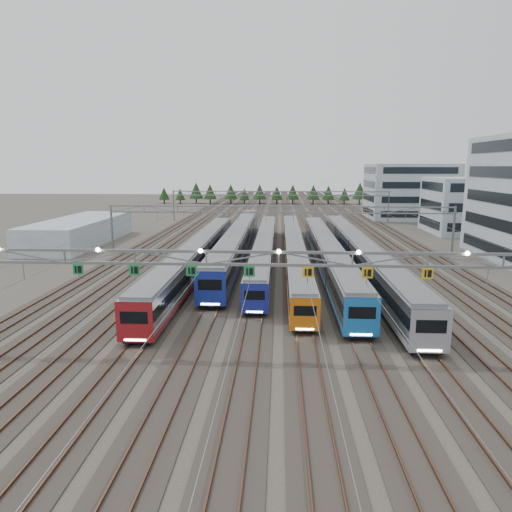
{
  "coord_description": "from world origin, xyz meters",
  "views": [
    {
      "loc": [
        0.05,
        -34.25,
        14.27
      ],
      "look_at": [
        -2.81,
        20.14,
        3.5
      ],
      "focal_mm": 32.0,
      "sensor_mm": 36.0,
      "label": 1
    }
  ],
  "objects_px": {
    "west_shed": "(80,231)",
    "train_e": "(327,253)",
    "gantry_near": "(278,262)",
    "gantry_mid": "(280,215)",
    "train_a": "(198,254)",
    "gantry_far": "(280,197)",
    "train_c": "(265,247)",
    "train_b": "(238,240)",
    "train_f": "(359,253)",
    "depot_bldg_north": "(409,191)",
    "depot_bldg_mid": "(463,205)",
    "train_d": "(294,249)"
  },
  "relations": [
    {
      "from": "gantry_far",
      "to": "train_a",
      "type": "bearing_deg",
      "value": -101.1
    },
    {
      "from": "train_f",
      "to": "west_shed",
      "type": "height_order",
      "value": "west_shed"
    },
    {
      "from": "train_b",
      "to": "gantry_far",
      "type": "distance_m",
      "value": 46.02
    },
    {
      "from": "train_c",
      "to": "gantry_mid",
      "type": "bearing_deg",
      "value": 65.03
    },
    {
      "from": "train_f",
      "to": "gantry_mid",
      "type": "bearing_deg",
      "value": 137.12
    },
    {
      "from": "train_b",
      "to": "train_f",
      "type": "distance_m",
      "value": 20.65
    },
    {
      "from": "west_shed",
      "to": "train_e",
      "type": "bearing_deg",
      "value": -23.53
    },
    {
      "from": "train_c",
      "to": "train_e",
      "type": "bearing_deg",
      "value": -32.4
    },
    {
      "from": "train_b",
      "to": "train_c",
      "type": "relative_size",
      "value": 1.09
    },
    {
      "from": "train_e",
      "to": "train_a",
      "type": "bearing_deg",
      "value": -174.36
    },
    {
      "from": "train_a",
      "to": "gantry_far",
      "type": "relative_size",
      "value": 1.02
    },
    {
      "from": "gantry_far",
      "to": "west_shed",
      "type": "xyz_separation_m",
      "value": [
        -37.4,
        -36.32,
        -4.11
      ]
    },
    {
      "from": "train_f",
      "to": "depot_bldg_mid",
      "type": "height_order",
      "value": "depot_bldg_mid"
    },
    {
      "from": "train_d",
      "to": "depot_bldg_mid",
      "type": "height_order",
      "value": "depot_bldg_mid"
    },
    {
      "from": "depot_bldg_north",
      "to": "train_b",
      "type": "bearing_deg",
      "value": -127.89
    },
    {
      "from": "train_d",
      "to": "gantry_near",
      "type": "height_order",
      "value": "gantry_near"
    },
    {
      "from": "train_d",
      "to": "depot_bldg_north",
      "type": "bearing_deg",
      "value": 60.98
    },
    {
      "from": "train_e",
      "to": "gantry_near",
      "type": "bearing_deg",
      "value": -102.94
    },
    {
      "from": "train_c",
      "to": "train_e",
      "type": "height_order",
      "value": "train_e"
    },
    {
      "from": "train_d",
      "to": "train_e",
      "type": "bearing_deg",
      "value": -45.33
    },
    {
      "from": "train_a",
      "to": "gantry_far",
      "type": "xyz_separation_m",
      "value": [
        11.25,
        57.32,
        4.19
      ]
    },
    {
      "from": "train_b",
      "to": "gantry_near",
      "type": "height_order",
      "value": "gantry_near"
    },
    {
      "from": "train_f",
      "to": "gantry_near",
      "type": "distance_m",
      "value": 32.12
    },
    {
      "from": "train_c",
      "to": "train_f",
      "type": "bearing_deg",
      "value": -22.59
    },
    {
      "from": "train_c",
      "to": "train_b",
      "type": "bearing_deg",
      "value": 135.04
    },
    {
      "from": "train_c",
      "to": "depot_bldg_north",
      "type": "distance_m",
      "value": 70.05
    },
    {
      "from": "gantry_mid",
      "to": "depot_bldg_north",
      "type": "distance_m",
      "value": 64.57
    },
    {
      "from": "gantry_far",
      "to": "depot_bldg_mid",
      "type": "distance_m",
      "value": 43.7
    },
    {
      "from": "train_d",
      "to": "depot_bldg_north",
      "type": "relative_size",
      "value": 2.87
    },
    {
      "from": "train_d",
      "to": "gantry_near",
      "type": "distance_m",
      "value": 34.59
    },
    {
      "from": "train_a",
      "to": "train_c",
      "type": "distance_m",
      "value": 11.71
    },
    {
      "from": "train_b",
      "to": "gantry_near",
      "type": "distance_m",
      "value": 40.62
    },
    {
      "from": "train_c",
      "to": "train_d",
      "type": "xyz_separation_m",
      "value": [
        4.5,
        -1.16,
        -0.02
      ]
    },
    {
      "from": "train_a",
      "to": "train_f",
      "type": "bearing_deg",
      "value": 4.76
    },
    {
      "from": "train_f",
      "to": "depot_bldg_mid",
      "type": "distance_m",
      "value": 46.79
    },
    {
      "from": "train_a",
      "to": "train_f",
      "type": "xyz_separation_m",
      "value": [
        22.5,
        1.87,
        0.04
      ]
    },
    {
      "from": "train_d",
      "to": "gantry_near",
      "type": "xyz_separation_m",
      "value": [
        -2.3,
        -34.13,
        5.13
      ]
    },
    {
      "from": "gantry_near",
      "to": "gantry_mid",
      "type": "height_order",
      "value": "gantry_near"
    },
    {
      "from": "train_c",
      "to": "gantry_far",
      "type": "height_order",
      "value": "gantry_far"
    },
    {
      "from": "gantry_near",
      "to": "gantry_mid",
      "type": "distance_m",
      "value": 40.12
    },
    {
      "from": "depot_bldg_mid",
      "to": "depot_bldg_north",
      "type": "bearing_deg",
      "value": 98.6
    },
    {
      "from": "train_c",
      "to": "gantry_near",
      "type": "xyz_separation_m",
      "value": [
        2.2,
        -35.29,
        5.11
      ]
    },
    {
      "from": "gantry_mid",
      "to": "depot_bldg_north",
      "type": "height_order",
      "value": "depot_bldg_north"
    },
    {
      "from": "train_c",
      "to": "train_a",
      "type": "bearing_deg",
      "value": -140.24
    },
    {
      "from": "train_c",
      "to": "west_shed",
      "type": "xyz_separation_m",
      "value": [
        -35.15,
        13.51,
        0.3
      ]
    },
    {
      "from": "train_c",
      "to": "gantry_mid",
      "type": "relative_size",
      "value": 1.01
    },
    {
      "from": "depot_bldg_mid",
      "to": "train_a",
      "type": "bearing_deg",
      "value": -142.6
    },
    {
      "from": "train_a",
      "to": "train_c",
      "type": "bearing_deg",
      "value": 39.76
    },
    {
      "from": "train_a",
      "to": "train_f",
      "type": "distance_m",
      "value": 22.58
    },
    {
      "from": "west_shed",
      "to": "depot_bldg_mid",
      "type": "bearing_deg",
      "value": 13.08
    }
  ]
}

